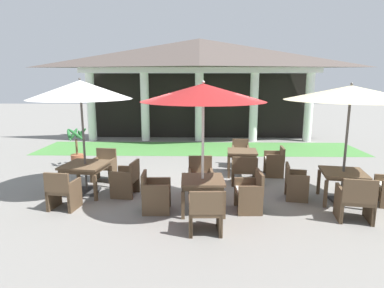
# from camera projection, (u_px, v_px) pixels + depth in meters

# --- Properties ---
(ground_plane) EXTENTS (60.00, 60.00, 0.00)m
(ground_plane) POSITION_uv_depth(u_px,v_px,m) (199.00, 195.00, 7.86)
(ground_plane) COLOR gray
(background_pavilion) EXTENTS (11.02, 2.44, 4.51)m
(background_pavilion) POSITION_uv_depth(u_px,v_px,m) (199.00, 63.00, 14.33)
(background_pavilion) COLOR white
(background_pavilion) RESTS_ON ground
(lawn_strip) EXTENTS (12.82, 2.69, 0.01)m
(lawn_strip) POSITION_uv_depth(u_px,v_px,m) (199.00, 148.00, 13.18)
(lawn_strip) COLOR #47843D
(lawn_strip) RESTS_ON ground
(patio_table_near_foreground) EXTENTS (0.90, 0.90, 0.73)m
(patio_table_near_foreground) POSITION_uv_depth(u_px,v_px,m) (242.00, 154.00, 9.47)
(patio_table_near_foreground) COLOR brown
(patio_table_near_foreground) RESTS_ON ground
(patio_chair_near_foreground_east) EXTENTS (0.56, 0.63, 0.85)m
(patio_chair_near_foreground_east) POSITION_uv_depth(u_px,v_px,m) (275.00, 162.00, 9.41)
(patio_chair_near_foreground_east) COLOR brown
(patio_chair_near_foreground_east) RESTS_ON ground
(patio_chair_near_foreground_north) EXTENTS (0.58, 0.59, 0.86)m
(patio_chair_near_foreground_north) POSITION_uv_depth(u_px,v_px,m) (240.00, 154.00, 10.44)
(patio_chair_near_foreground_north) COLOR brown
(patio_chair_near_foreground_north) RESTS_ON ground
(patio_chair_near_foreground_south) EXTENTS (0.67, 0.55, 0.81)m
(patio_chair_near_foreground_south) POSITION_uv_depth(u_px,v_px,m) (244.00, 171.00, 8.58)
(patio_chair_near_foreground_south) COLOR brown
(patio_chair_near_foreground_south) RESTS_ON ground
(patio_table_mid_left) EXTENTS (1.12, 1.12, 0.74)m
(patio_table_mid_left) POSITION_uv_depth(u_px,v_px,m) (85.00, 168.00, 7.91)
(patio_table_mid_left) COLOR brown
(patio_table_mid_left) RESTS_ON ground
(patio_umbrella_mid_left) EXTENTS (2.40, 2.40, 2.81)m
(patio_umbrella_mid_left) POSITION_uv_depth(u_px,v_px,m) (80.00, 91.00, 7.55)
(patio_umbrella_mid_left) COLOR #2D2D2D
(patio_umbrella_mid_left) RESTS_ON ground
(patio_chair_mid_left_south) EXTENTS (0.63, 0.59, 0.87)m
(patio_chair_mid_left_south) POSITION_uv_depth(u_px,v_px,m) (63.00, 191.00, 6.95)
(patio_chair_mid_left_south) COLOR brown
(patio_chair_mid_left_south) RESTS_ON ground
(patio_chair_mid_left_east) EXTENTS (0.63, 0.67, 0.86)m
(patio_chair_mid_left_east) POSITION_uv_depth(u_px,v_px,m) (126.00, 179.00, 7.79)
(patio_chair_mid_left_east) COLOR brown
(patio_chair_mid_left_east) RESTS_ON ground
(patio_chair_mid_left_north) EXTENTS (0.65, 0.57, 0.87)m
(patio_chair_mid_left_north) POSITION_uv_depth(u_px,v_px,m) (104.00, 166.00, 8.97)
(patio_chair_mid_left_north) COLOR brown
(patio_chair_mid_left_north) RESTS_ON ground
(patio_table_mid_right) EXTENTS (1.08, 1.08, 0.72)m
(patio_table_mid_right) POSITION_uv_depth(u_px,v_px,m) (343.00, 176.00, 7.34)
(patio_table_mid_right) COLOR brown
(patio_table_mid_right) RESTS_ON ground
(patio_umbrella_mid_right) EXTENTS (2.83, 2.83, 2.70)m
(patio_umbrella_mid_right) POSITION_uv_depth(u_px,v_px,m) (351.00, 94.00, 6.98)
(patio_umbrella_mid_right) COLOR #2D2D2D
(patio_umbrella_mid_right) RESTS_ON ground
(patio_chair_mid_right_west) EXTENTS (0.58, 0.63, 0.83)m
(patio_chair_mid_right_west) POSITION_uv_depth(u_px,v_px,m) (295.00, 182.00, 7.59)
(patio_chair_mid_right_west) COLOR brown
(patio_chair_mid_right_west) RESTS_ON ground
(patio_chair_mid_right_south) EXTENTS (0.73, 0.68, 0.92)m
(patio_chair_mid_right_south) POSITION_uv_depth(u_px,v_px,m) (355.00, 200.00, 6.38)
(patio_chair_mid_right_south) COLOR brown
(patio_chair_mid_right_south) RESTS_ON ground
(patio_table_far_back) EXTENTS (0.93, 0.93, 0.71)m
(patio_table_far_back) POSITION_uv_depth(u_px,v_px,m) (203.00, 183.00, 6.83)
(patio_table_far_back) COLOR brown
(patio_table_far_back) RESTS_ON ground
(patio_umbrella_far_back) EXTENTS (2.53, 2.53, 2.75)m
(patio_umbrella_far_back) POSITION_uv_depth(u_px,v_px,m) (203.00, 94.00, 6.47)
(patio_umbrella_far_back) COLOR #2D2D2D
(patio_umbrella_far_back) RESTS_ON ground
(patio_chair_far_back_west) EXTENTS (0.60, 0.59, 0.85)m
(patio_chair_far_back_west) POSITION_uv_depth(u_px,v_px,m) (155.00, 193.00, 6.86)
(patio_chair_far_back_west) COLOR brown
(patio_chair_far_back_west) RESTS_ON ground
(patio_chair_far_back_north) EXTENTS (0.61, 0.56, 0.92)m
(patio_chair_far_back_north) POSITION_uv_depth(u_px,v_px,m) (201.00, 178.00, 7.87)
(patio_chair_far_back_north) COLOR brown
(patio_chair_far_back_north) RESTS_ON ground
(patio_chair_far_back_south) EXTENTS (0.62, 0.59, 0.87)m
(patio_chair_far_back_south) POSITION_uv_depth(u_px,v_px,m) (205.00, 212.00, 5.88)
(patio_chair_far_back_south) COLOR brown
(patio_chair_far_back_south) RESTS_ON ground
(patio_chair_far_back_east) EXTENTS (0.54, 0.65, 0.86)m
(patio_chair_far_back_east) POSITION_uv_depth(u_px,v_px,m) (250.00, 193.00, 6.89)
(patio_chair_far_back_east) COLOR brown
(patio_chair_far_back_east) RESTS_ON ground
(potted_palm_left_edge) EXTENTS (0.68, 0.70, 1.30)m
(potted_palm_left_edge) POSITION_uv_depth(u_px,v_px,m) (77.00, 153.00, 10.42)
(potted_palm_left_edge) COLOR #995638
(potted_palm_left_edge) RESTS_ON ground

